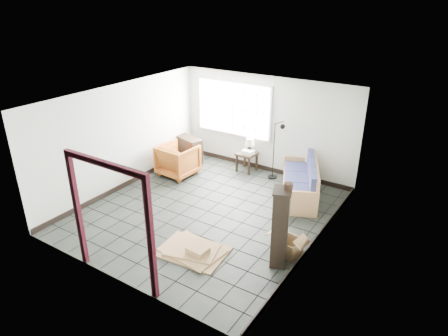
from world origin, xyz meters
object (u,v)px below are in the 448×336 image
Objects in this scene: armchair at (178,159)px; side_table at (247,156)px; futon_sofa at (302,184)px; tall_shelf at (280,227)px.

armchair is 1.87m from side_table.
side_table is at bearing -136.79° from armchair.
armchair reaches higher than side_table.
futon_sofa is 2.80m from tall_shelf.
tall_shelf is at bearing -99.95° from futon_sofa.
armchair is 0.62× the size of tall_shelf.
armchair is at bearing -139.94° from side_table.
futon_sofa is 4.02× the size of side_table.
futon_sofa is at bearing -16.65° from side_table.
futon_sofa is 3.34m from armchair.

